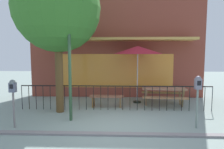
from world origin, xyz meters
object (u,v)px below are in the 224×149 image
object	(u,v)px
picnic_table_left	(164,91)
patio_umbrella	(138,50)
parking_meter_far	(13,91)
street_tree	(57,9)
parking_meter_near	(198,88)
patio_bench	(107,99)
street_lamp	(69,40)

from	to	relation	value
picnic_table_left	patio_umbrella	xyz separation A→B (m)	(-1.08, 0.44, 1.74)
parking_meter_far	street_tree	world-z (taller)	street_tree
patio_umbrella	parking_meter_near	size ratio (longest dim) A/B	1.65
patio_bench	patio_umbrella	bearing A→B (deg)	31.96
street_tree	street_lamp	distance (m)	1.63
parking_meter_near	street_lamp	xyz separation A→B (m)	(-3.86, 0.53, 1.42)
patio_umbrella	parking_meter_near	world-z (taller)	patio_umbrella
picnic_table_left	parking_meter_near	bearing A→B (deg)	-81.75
street_tree	patio_umbrella	bearing A→B (deg)	27.38
picnic_table_left	street_tree	bearing A→B (deg)	-164.57
patio_umbrella	street_lamp	xyz separation A→B (m)	(-2.41, -2.51, 0.25)
street_lamp	patio_umbrella	bearing A→B (deg)	46.16
parking_meter_near	patio_bench	bearing A→B (deg)	141.57
patio_bench	parking_meter_far	world-z (taller)	parking_meter_far
patio_umbrella	picnic_table_left	bearing A→B (deg)	-22.18
parking_meter_far	street_lamp	bearing A→B (deg)	24.98
parking_meter_near	street_tree	bearing A→B (deg)	162.02
picnic_table_left	parking_meter_far	size ratio (longest dim) A/B	1.34
parking_meter_near	picnic_table_left	bearing A→B (deg)	98.25
patio_bench	street_tree	size ratio (longest dim) A/B	0.26
picnic_table_left	street_lamp	size ratio (longest dim) A/B	0.48
street_tree	street_lamp	xyz separation A→B (m)	(0.64, -0.93, -1.17)
parking_meter_near	parking_meter_far	bearing A→B (deg)	-178.21
patio_bench	street_lamp	xyz separation A→B (m)	(-1.08, -1.68, 2.26)
picnic_table_left	street_lamp	world-z (taller)	street_lamp
picnic_table_left	street_lamp	xyz separation A→B (m)	(-3.48, -2.07, 2.00)
patio_bench	parking_meter_near	xyz separation A→B (m)	(2.78, -2.21, 0.84)
patio_umbrella	street_lamp	world-z (taller)	street_lamp
picnic_table_left	patio_bench	xyz separation A→B (m)	(-2.41, -0.39, -0.26)
patio_umbrella	parking_meter_near	bearing A→B (deg)	-64.42
patio_bench	parking_meter_far	size ratio (longest dim) A/B	0.98
picnic_table_left	parking_meter_far	world-z (taller)	parking_meter_far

